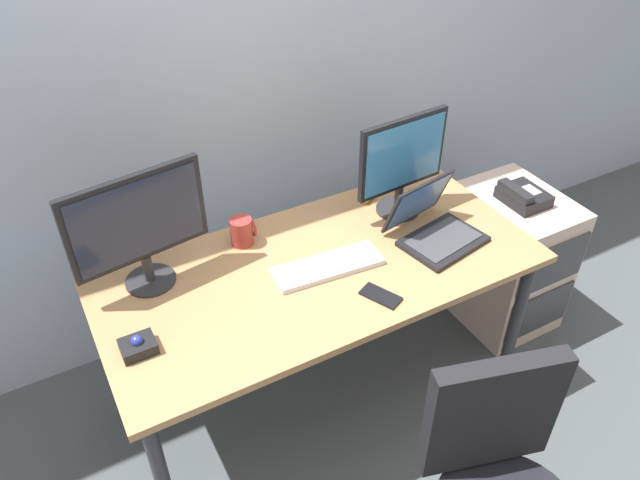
# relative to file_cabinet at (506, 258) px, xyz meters

# --- Properties ---
(ground_plane) EXTENTS (8.00, 8.00, 0.00)m
(ground_plane) POSITION_rel_file_cabinet_xyz_m (-1.05, -0.04, -0.34)
(ground_plane) COLOR #43494C
(back_wall) EXTENTS (6.00, 0.10, 2.80)m
(back_wall) POSITION_rel_file_cabinet_xyz_m (-1.05, 0.70, 1.06)
(back_wall) COLOR #96A4B7
(back_wall) RESTS_ON ground
(desk) EXTENTS (1.64, 0.77, 0.75)m
(desk) POSITION_rel_file_cabinet_xyz_m (-1.05, -0.04, 0.34)
(desk) COLOR #A6784D
(desk) RESTS_ON ground
(file_cabinet) EXTENTS (0.42, 0.53, 0.68)m
(file_cabinet) POSITION_rel_file_cabinet_xyz_m (0.00, 0.00, 0.00)
(file_cabinet) COLOR beige
(file_cabinet) RESTS_ON ground
(desk_phone) EXTENTS (0.17, 0.20, 0.09)m
(desk_phone) POSITION_rel_file_cabinet_xyz_m (-0.01, -0.02, 0.38)
(desk_phone) COLOR black
(desk_phone) RESTS_ON file_cabinet
(monitor_main) EXTENTS (0.48, 0.18, 0.44)m
(monitor_main) POSITION_rel_file_cabinet_xyz_m (-1.63, 0.18, 0.66)
(monitor_main) COLOR #262628
(monitor_main) RESTS_ON desk
(monitor_side) EXTENTS (0.41, 0.18, 0.42)m
(monitor_side) POSITION_rel_file_cabinet_xyz_m (-0.59, 0.12, 0.65)
(monitor_side) COLOR #262628
(monitor_side) RESTS_ON desk
(keyboard) EXTENTS (0.42, 0.17, 0.03)m
(keyboard) POSITION_rel_file_cabinet_xyz_m (-1.03, -0.07, 0.42)
(keyboard) COLOR silver
(keyboard) RESTS_ON desk
(laptop) EXTENTS (0.36, 0.35, 0.23)m
(laptop) POSITION_rel_file_cabinet_xyz_m (-0.58, -0.10, 0.46)
(laptop) COLOR black
(laptop) RESTS_ON desk
(trackball_mouse) EXTENTS (0.11, 0.09, 0.07)m
(trackball_mouse) POSITION_rel_file_cabinet_xyz_m (-1.76, -0.13, 0.43)
(trackball_mouse) COLOR black
(trackball_mouse) RESTS_ON desk
(coffee_mug) EXTENTS (0.10, 0.09, 0.11)m
(coffee_mug) POSITION_rel_file_cabinet_xyz_m (-1.25, 0.23, 0.47)
(coffee_mug) COLOR maroon
(coffee_mug) RESTS_ON desk
(cell_phone) EXTENTS (0.12, 0.16, 0.01)m
(cell_phone) POSITION_rel_file_cabinet_xyz_m (-0.95, -0.29, 0.42)
(cell_phone) COLOR black
(cell_phone) RESTS_ON desk
(banana) EXTENTS (0.17, 0.16, 0.04)m
(banana) POSITION_rel_file_cabinet_xyz_m (-0.62, 0.28, 0.43)
(banana) COLOR yellow
(banana) RESTS_ON desk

